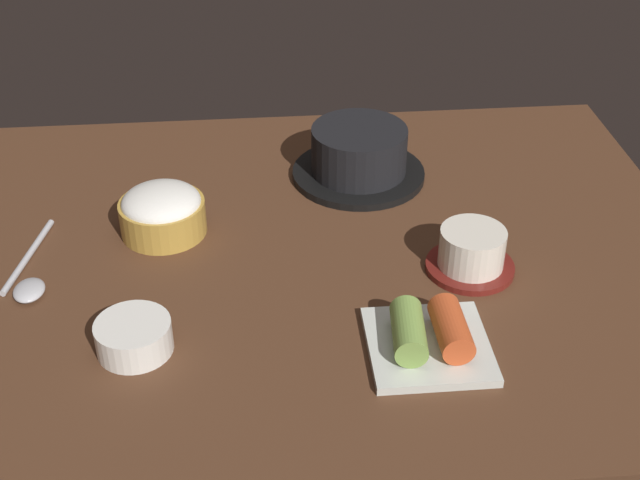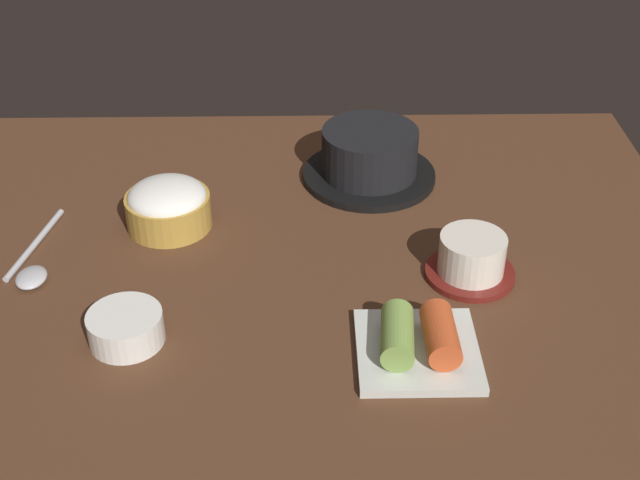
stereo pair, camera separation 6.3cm
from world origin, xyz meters
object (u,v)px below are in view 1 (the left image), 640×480
(stone_pot, at_px, (359,155))
(spoon, at_px, (29,279))
(kimchi_plate, at_px, (429,337))
(rice_bowl, at_px, (162,211))
(tea_cup_with_saucer, at_px, (472,252))
(side_bowl_near, at_px, (134,336))

(stone_pot, relative_size, spoon, 1.08)
(stone_pot, height_order, kimchi_plate, stone_pot)
(rice_bowl, xyz_separation_m, kimchi_plate, (0.29, -0.26, -0.01))
(rice_bowl, bearing_deg, stone_pot, 23.67)
(spoon, bearing_deg, kimchi_plate, -19.51)
(tea_cup_with_saucer, height_order, spoon, tea_cup_with_saucer)
(stone_pot, distance_m, rice_bowl, 0.29)
(stone_pot, relative_size, rice_bowl, 1.71)
(stone_pot, xyz_separation_m, tea_cup_with_saucer, (0.11, -0.23, -0.01))
(kimchi_plate, xyz_separation_m, side_bowl_near, (-0.31, 0.03, 0.00))
(side_bowl_near, height_order, spoon, side_bowl_near)
(stone_pot, distance_m, kimchi_plate, 0.37)
(side_bowl_near, distance_m, spoon, 0.19)
(kimchi_plate, relative_size, side_bowl_near, 1.58)
(tea_cup_with_saucer, xyz_separation_m, spoon, (-0.53, 0.02, -0.02))
(tea_cup_with_saucer, xyz_separation_m, side_bowl_near, (-0.39, -0.11, -0.01))
(rice_bowl, relative_size, tea_cup_with_saucer, 1.02)
(rice_bowl, relative_size, kimchi_plate, 0.84)
(spoon, bearing_deg, stone_pot, 27.00)
(spoon, bearing_deg, tea_cup_with_saucer, -2.19)
(tea_cup_with_saucer, bearing_deg, rice_bowl, 162.58)
(stone_pot, bearing_deg, spoon, -153.00)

